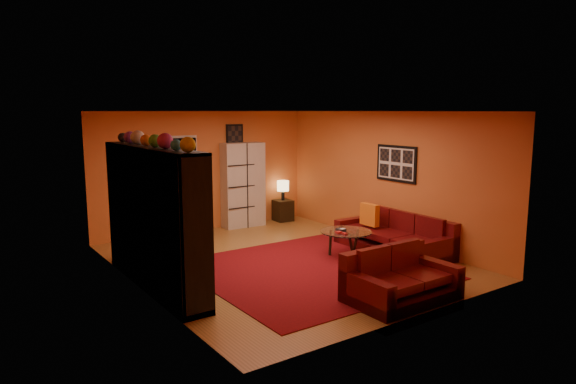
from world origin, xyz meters
TOP-DOWN VIEW (x-y plane):
  - floor at (0.00, 0.00)m, footprint 6.00×6.00m
  - ceiling at (0.00, 0.00)m, footprint 6.00×6.00m
  - wall_back at (0.00, 3.00)m, footprint 6.00×0.00m
  - wall_front at (0.00, -3.00)m, footprint 6.00×0.00m
  - wall_left at (-2.50, 0.00)m, footprint 0.00×6.00m
  - wall_right at (2.50, 0.00)m, footprint 0.00×6.00m
  - rug at (0.10, -0.70)m, footprint 3.60×3.60m
  - doorway at (-0.70, 2.96)m, footprint 0.95×0.10m
  - wall_art_right at (2.48, -0.30)m, footprint 0.03×1.00m
  - wall_art_back at (0.75, 2.98)m, footprint 0.42×0.03m
  - entertainment_unit at (-2.27, 0.00)m, footprint 0.45×3.00m
  - tv at (-2.23, -0.02)m, footprint 0.89×0.12m
  - sofa at (2.14, -0.67)m, footprint 0.98×2.31m
  - loveseat at (0.32, -2.42)m, footprint 1.54×0.93m
  - throw_pillow at (1.95, -0.15)m, footprint 0.12×0.42m
  - coffee_table at (1.12, -0.42)m, footprint 0.92×0.92m
  - storage_cabinet at (0.84, 2.80)m, footprint 0.97×0.47m
  - bowl_chair at (-2.00, 1.23)m, footprint 0.76×0.76m
  - side_table at (1.91, 2.75)m, footprint 0.42×0.42m
  - table_lamp at (1.91, 2.75)m, footprint 0.28×0.28m

SIDE VIEW (x-z plane):
  - floor at x=0.00m, z-range 0.00..0.00m
  - rug at x=0.10m, z-range 0.00..0.01m
  - side_table at x=1.91m, z-range 0.00..0.50m
  - sofa at x=2.14m, z-range -0.14..0.71m
  - loveseat at x=0.32m, z-range -0.14..0.71m
  - bowl_chair at x=-2.00m, z-range 0.02..0.64m
  - coffee_table at x=1.12m, z-range 0.19..0.65m
  - throw_pillow at x=1.95m, z-range 0.42..0.84m
  - table_lamp at x=1.91m, z-range 0.60..1.06m
  - storage_cabinet at x=0.84m, z-range 0.00..1.90m
  - tv at x=-2.23m, z-range 0.72..1.23m
  - doorway at x=-0.70m, z-range 0.00..2.04m
  - entertainment_unit at x=-2.27m, z-range 0.00..2.10m
  - wall_back at x=0.00m, z-range -1.70..4.30m
  - wall_front at x=0.00m, z-range -1.70..4.30m
  - wall_left at x=-2.50m, z-range -1.70..4.30m
  - wall_right at x=2.50m, z-range -1.70..4.30m
  - wall_art_right at x=2.48m, z-range 1.25..1.95m
  - wall_art_back at x=0.75m, z-range 1.79..2.31m
  - ceiling at x=0.00m, z-range 2.60..2.60m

